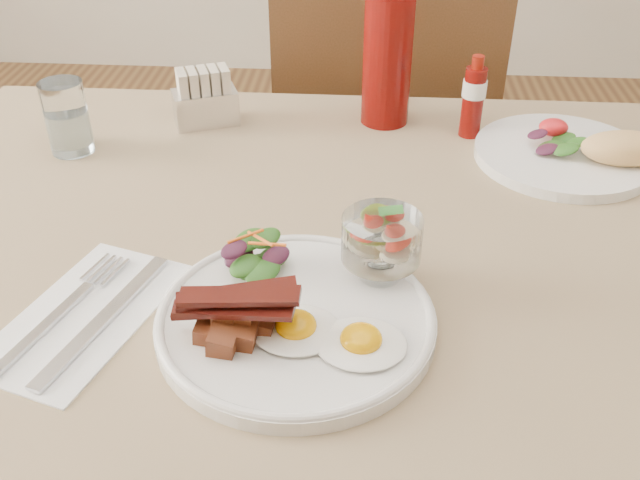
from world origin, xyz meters
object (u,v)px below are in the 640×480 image
hot_sauce_bottle (473,98)px  table (387,304)px  chair_far (381,155)px  fruit_cup (382,239)px  main_plate (296,321)px  second_plate (578,152)px  water_glass (68,122)px  sugar_caddy (205,100)px  ketchup_bottle (387,57)px

hot_sauce_bottle → table: bearing=-111.7°
chair_far → fruit_cup: chair_far is taller
main_plate → second_plate: (0.36, 0.37, 0.01)m
main_plate → hot_sauce_bottle: size_ratio=2.27×
chair_far → fruit_cup: bearing=-91.1°
water_glass → chair_far: bearing=44.7°
hot_sauce_bottle → sugar_caddy: bearing=178.2°
table → water_glass: size_ratio=12.78×
ketchup_bottle → table: bearing=-88.8°
main_plate → second_plate: 0.52m
hot_sauce_bottle → water_glass: hot_sauce_bottle is taller
chair_far → ketchup_bottle: 0.46m
table → chair_far: (0.00, 0.66, -0.14)m
fruit_cup → water_glass: bearing=146.8°
water_glass → second_plate: bearing=1.1°
second_plate → table: bearing=-139.4°
ketchup_bottle → hot_sauce_bottle: bearing=-18.0°
main_plate → ketchup_bottle: 0.51m
table → fruit_cup: size_ratio=15.66×
main_plate → sugar_caddy: 0.50m
table → ketchup_bottle: ketchup_bottle is taller
table → ketchup_bottle: bearing=91.2°
water_glass → sugar_caddy: bearing=30.8°
chair_far → water_glass: size_ratio=8.93×
ketchup_bottle → chair_far: bearing=88.7°
ketchup_bottle → main_plate: bearing=-100.4°
table → hot_sauce_bottle: bearing=68.3°
second_plate → hot_sauce_bottle: hot_sauce_bottle is taller
chair_far → main_plate: 0.85m
main_plate → water_glass: size_ratio=2.69×
second_plate → ketchup_bottle: (-0.27, 0.12, 0.09)m
main_plate → sugar_caddy: (-0.18, 0.46, 0.03)m
ketchup_bottle → second_plate: bearing=-23.9°
chair_far → hot_sauce_bottle: chair_far is taller
table → fruit_cup: (-0.01, -0.08, 0.15)m
sugar_caddy → table: bearing=-69.7°
table → sugar_caddy: bearing=131.8°
main_plate → water_glass: bearing=134.9°
hot_sauce_bottle → sugar_caddy: size_ratio=1.14×
table → main_plate: (-0.10, -0.15, 0.10)m
chair_far → fruit_cup: 0.80m
table → second_plate: (0.26, 0.22, 0.11)m
sugar_caddy → hot_sauce_bottle: bearing=-23.3°
second_plate → ketchup_bottle: bearing=156.1°
table → water_glass: bearing=155.2°
chair_far → sugar_caddy: bearing=-129.0°
chair_far → sugar_caddy: (-0.28, -0.35, 0.27)m
chair_far → second_plate: bearing=-59.2°
main_plate → ketchup_bottle: ketchup_bottle is taller
sugar_caddy → water_glass: water_glass is taller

